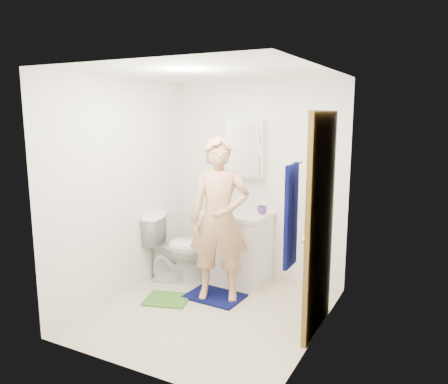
# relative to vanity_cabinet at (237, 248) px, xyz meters

# --- Properties ---
(floor) EXTENTS (2.20, 2.40, 0.02)m
(floor) POSITION_rel_vanity_cabinet_xyz_m (0.15, -0.91, -0.41)
(floor) COLOR beige
(floor) RESTS_ON ground
(ceiling) EXTENTS (2.20, 2.40, 0.02)m
(ceiling) POSITION_rel_vanity_cabinet_xyz_m (0.15, -0.91, 2.01)
(ceiling) COLOR white
(ceiling) RESTS_ON ground
(wall_back) EXTENTS (2.20, 0.02, 2.40)m
(wall_back) POSITION_rel_vanity_cabinet_xyz_m (0.15, 0.30, 0.80)
(wall_back) COLOR white
(wall_back) RESTS_ON ground
(wall_front) EXTENTS (2.20, 0.02, 2.40)m
(wall_front) POSITION_rel_vanity_cabinet_xyz_m (0.15, -2.12, 0.80)
(wall_front) COLOR white
(wall_front) RESTS_ON ground
(wall_left) EXTENTS (0.02, 2.40, 2.40)m
(wall_left) POSITION_rel_vanity_cabinet_xyz_m (-0.96, -0.91, 0.80)
(wall_left) COLOR white
(wall_left) RESTS_ON ground
(wall_right) EXTENTS (0.02, 2.40, 2.40)m
(wall_right) POSITION_rel_vanity_cabinet_xyz_m (1.26, -0.91, 0.80)
(wall_right) COLOR white
(wall_right) RESTS_ON ground
(vanity_cabinet) EXTENTS (0.75, 0.55, 0.80)m
(vanity_cabinet) POSITION_rel_vanity_cabinet_xyz_m (0.00, 0.00, 0.00)
(vanity_cabinet) COLOR white
(vanity_cabinet) RESTS_ON floor
(countertop) EXTENTS (0.79, 0.59, 0.05)m
(countertop) POSITION_rel_vanity_cabinet_xyz_m (0.00, 0.00, 0.43)
(countertop) COLOR white
(countertop) RESTS_ON vanity_cabinet
(sink_basin) EXTENTS (0.40, 0.40, 0.03)m
(sink_basin) POSITION_rel_vanity_cabinet_xyz_m (0.00, 0.00, 0.44)
(sink_basin) COLOR white
(sink_basin) RESTS_ON countertop
(faucet) EXTENTS (0.03, 0.03, 0.12)m
(faucet) POSITION_rel_vanity_cabinet_xyz_m (0.00, 0.18, 0.51)
(faucet) COLOR silver
(faucet) RESTS_ON countertop
(medicine_cabinet) EXTENTS (0.50, 0.12, 0.70)m
(medicine_cabinet) POSITION_rel_vanity_cabinet_xyz_m (0.00, 0.22, 1.20)
(medicine_cabinet) COLOR white
(medicine_cabinet) RESTS_ON wall_back
(mirror_panel) EXTENTS (0.46, 0.01, 0.66)m
(mirror_panel) POSITION_rel_vanity_cabinet_xyz_m (0.00, 0.16, 1.20)
(mirror_panel) COLOR white
(mirror_panel) RESTS_ON wall_back
(door) EXTENTS (0.05, 0.80, 2.05)m
(door) POSITION_rel_vanity_cabinet_xyz_m (1.22, -0.76, 0.62)
(door) COLOR brown
(door) RESTS_ON ground
(door_knob) EXTENTS (0.07, 0.07, 0.07)m
(door_knob) POSITION_rel_vanity_cabinet_xyz_m (1.18, -1.08, 0.55)
(door_knob) COLOR gold
(door_knob) RESTS_ON door
(towel) EXTENTS (0.03, 0.24, 0.80)m
(towel) POSITION_rel_vanity_cabinet_xyz_m (1.18, -1.48, 0.85)
(towel) COLOR #070B46
(towel) RESTS_ON wall_right
(towel_hook) EXTENTS (0.06, 0.02, 0.02)m
(towel_hook) POSITION_rel_vanity_cabinet_xyz_m (1.22, -1.48, 1.27)
(towel_hook) COLOR silver
(towel_hook) RESTS_ON wall_right
(toilet) EXTENTS (0.92, 0.69, 0.83)m
(toilet) POSITION_rel_vanity_cabinet_xyz_m (-0.61, -0.33, 0.02)
(toilet) COLOR white
(toilet) RESTS_ON floor
(bath_mat) EXTENTS (0.64, 0.47, 0.02)m
(bath_mat) POSITION_rel_vanity_cabinet_xyz_m (0.02, -0.59, -0.39)
(bath_mat) COLOR #070B46
(bath_mat) RESTS_ON floor
(green_rug) EXTENTS (0.56, 0.51, 0.02)m
(green_rug) POSITION_rel_vanity_cabinet_xyz_m (-0.41, -0.90, -0.39)
(green_rug) COLOR #42822B
(green_rug) RESTS_ON floor
(soap_dispenser) EXTENTS (0.11, 0.11, 0.18)m
(soap_dispenser) POSITION_rel_vanity_cabinet_xyz_m (-0.30, -0.02, 0.54)
(soap_dispenser) COLOR #C85D81
(soap_dispenser) RESTS_ON countertop
(toothbrush_cup) EXTENTS (0.16, 0.16, 0.09)m
(toothbrush_cup) POSITION_rel_vanity_cabinet_xyz_m (0.30, 0.06, 0.50)
(toothbrush_cup) COLOR #5E3B82
(toothbrush_cup) RESTS_ON countertop
(man) EXTENTS (0.75, 0.62, 1.76)m
(man) POSITION_rel_vanity_cabinet_xyz_m (0.08, -0.60, 0.50)
(man) COLOR tan
(man) RESTS_ON bath_mat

